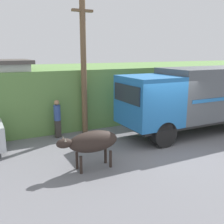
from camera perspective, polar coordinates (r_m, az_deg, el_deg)
ground_plane at (r=10.40m, az=12.24°, el=-7.52°), size 60.00×60.00×0.00m
hillside_embankment at (r=15.72m, az=-3.14°, el=4.95°), size 32.00×6.43×2.79m
cargo_truck at (r=12.21m, az=17.58°, el=3.27°), size 6.85×2.27×2.90m
brown_cow at (r=8.16m, az=-4.37°, el=-6.50°), size 1.97×0.67×1.22m
pedestrian_on_hill at (r=11.31m, az=-11.82°, el=-1.01°), size 0.32×0.32×1.63m
utility_pole at (r=11.52m, az=-6.20°, el=10.40°), size 0.90×0.25×5.96m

